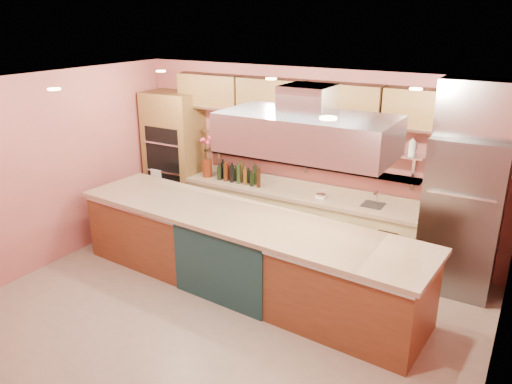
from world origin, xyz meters
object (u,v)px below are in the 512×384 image
Objects in this scene: island at (242,252)px; copper_kettle at (243,128)px; flower_vase at (207,168)px; kitchen_scale at (321,195)px; green_canister at (282,132)px; refrigerator at (462,216)px.

island is 2.32m from copper_kettle.
kitchen_scale is at bearing 0.00° from flower_vase.
kitchen_scale is (0.51, 1.45, 0.45)m from island.
green_canister is at bearing 0.00° from copper_kettle.
kitchen_scale is (-1.99, 0.01, -0.08)m from refrigerator.
refrigerator is 0.42× the size of island.
refrigerator is 7.07× the size of flower_vase.
flower_vase is 2.07× the size of kitchen_scale.
refrigerator is at bearing -4.73° from green_canister.
kitchen_scale is 0.76× the size of copper_kettle.
flower_vase is at bearing 179.86° from refrigerator.
refrigerator reaches higher than copper_kettle.
kitchen_scale is 0.76× the size of green_canister.
green_canister is (-2.78, 0.23, 0.76)m from refrigerator.
copper_kettle is at bearing 162.69° from kitchen_scale.
green_canister reaches higher than island.
refrigerator is at bearing -3.77° from copper_kettle.
green_canister reaches higher than flower_vase.
copper_kettle reaches higher than flower_vase.
refrigerator is 2.89m from green_canister.
refrigerator is 11.11× the size of copper_kettle.
flower_vase is 0.95m from copper_kettle.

